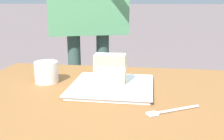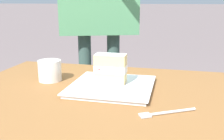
{
  "view_description": "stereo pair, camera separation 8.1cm",
  "coord_description": "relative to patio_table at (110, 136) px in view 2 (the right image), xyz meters",
  "views": [
    {
      "loc": [
        0.1,
        -0.75,
        1.06
      ],
      "look_at": [
        -0.03,
        0.13,
        0.82
      ],
      "focal_mm": 42.15,
      "sensor_mm": 36.0,
      "label": 1
    },
    {
      "loc": [
        0.18,
        -0.74,
        1.06
      ],
      "look_at": [
        -0.03,
        0.13,
        0.82
      ],
      "focal_mm": 42.15,
      "sensor_mm": 36.0,
      "label": 2
    }
  ],
  "objects": [
    {
      "name": "dessert_fork",
      "position": [
        0.17,
        -0.05,
        0.12
      ],
      "size": [
        0.16,
        0.1,
        0.01
      ],
      "color": "silver",
      "rests_on": "patio_table"
    },
    {
      "name": "dessert_plate",
      "position": [
        -0.03,
        0.13,
        0.12
      ],
      "size": [
        0.29,
        0.29,
        0.02
      ],
      "color": "white",
      "rests_on": "patio_table"
    },
    {
      "name": "cake_slice",
      "position": [
        -0.04,
        0.15,
        0.18
      ],
      "size": [
        0.11,
        0.06,
        0.11
      ],
      "color": "#E0C17A",
      "rests_on": "dessert_plate"
    },
    {
      "name": "coffee_cup",
      "position": [
        -0.29,
        0.17,
        0.16
      ],
      "size": [
        0.09,
        0.09,
        0.08
      ],
      "color": "silver",
      "rests_on": "patio_table"
    },
    {
      "name": "patio_table",
      "position": [
        0.0,
        0.0,
        0.0
      ],
      "size": [
        1.12,
        0.92,
        0.75
      ],
      "color": "brown",
      "rests_on": "ground"
    }
  ]
}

